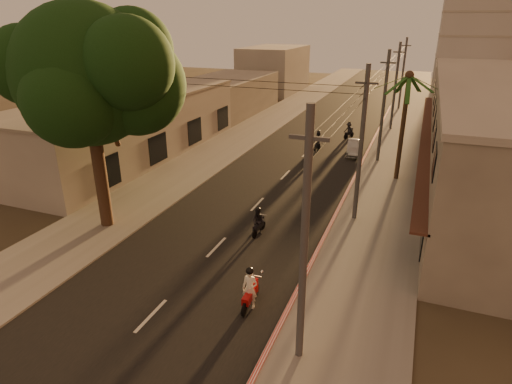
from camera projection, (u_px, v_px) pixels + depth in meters
ground at (198, 266)px, 20.74m from camera, size 160.00×160.00×0.00m
road at (306, 154)px, 38.01m from camera, size 10.00×140.00×0.02m
sidewalk_right at (393, 163)px, 35.48m from camera, size 5.00×140.00×0.12m
sidewalk_left at (229, 145)px, 40.50m from camera, size 5.00×140.00×0.12m
curb_stripe at (354, 178)px, 31.95m from camera, size 0.20×60.00×0.20m
shophouse_row at (492, 133)px, 30.24m from camera, size 8.80×34.20×7.30m
left_building at (130, 126)px, 36.54m from camera, size 8.20×24.20×5.20m
broadleaf_tree at (94, 76)px, 21.62m from camera, size 9.60×8.70×12.10m
palm_tree at (409, 82)px, 29.18m from camera, size 5.00×5.00×8.20m
utility_poles at (386, 82)px, 33.47m from camera, size 1.20×48.26×9.00m
filler_right at (466, 88)px, 53.78m from camera, size 8.00×14.00×6.00m
filler_left_near at (228, 95)px, 53.96m from camera, size 8.00×14.00×4.40m
filler_left_far at (274, 69)px, 69.02m from camera, size 8.00×14.00×7.00m
scooter_red at (250, 290)px, 17.55m from camera, size 0.73×1.95×1.92m
scooter_mid_a at (258, 222)px, 23.60m from camera, size 0.81×1.65×1.62m
scooter_mid_b at (310, 153)px, 35.35m from camera, size 1.22×1.85×1.85m
scooter_far_a at (318, 141)px, 39.00m from camera, size 1.11×1.75×1.77m
scooter_far_b at (349, 130)px, 42.61m from camera, size 1.46×1.66×1.71m
parked_car at (355, 147)px, 37.62m from camera, size 2.28×4.16×1.26m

